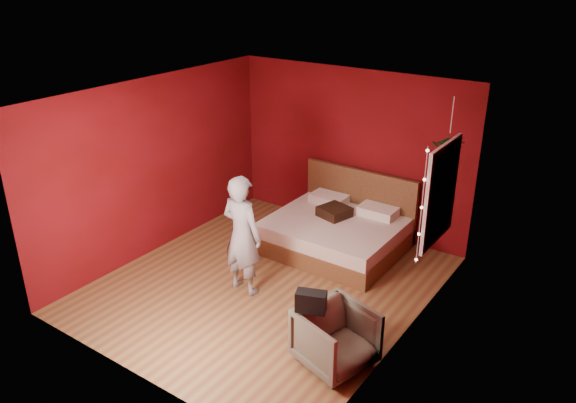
% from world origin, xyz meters
% --- Properties ---
extents(floor, '(4.50, 4.50, 0.00)m').
position_xyz_m(floor, '(0.00, 0.00, 0.00)').
color(floor, brown).
rests_on(floor, ground).
extents(room_walls, '(4.04, 4.54, 2.62)m').
position_xyz_m(room_walls, '(0.00, 0.00, 1.68)').
color(room_walls, maroon).
rests_on(room_walls, ground).
extents(window, '(0.05, 0.97, 1.27)m').
position_xyz_m(window, '(1.97, 0.90, 1.50)').
color(window, white).
rests_on(window, room_walls).
extents(fairy_lights, '(0.04, 0.04, 1.45)m').
position_xyz_m(fairy_lights, '(1.94, 0.38, 1.50)').
color(fairy_lights, silver).
rests_on(fairy_lights, room_walls).
extents(bed, '(1.92, 1.63, 1.06)m').
position_xyz_m(bed, '(0.25, 1.47, 0.28)').
color(bed, brown).
rests_on(bed, ground).
extents(person, '(0.61, 0.41, 1.63)m').
position_xyz_m(person, '(-0.16, -0.29, 0.82)').
color(person, gray).
rests_on(person, ground).
extents(armchair, '(0.93, 0.91, 0.68)m').
position_xyz_m(armchair, '(1.60, -0.89, 0.34)').
color(armchair, '#575745').
rests_on(armchair, ground).
extents(handbag, '(0.36, 0.26, 0.23)m').
position_xyz_m(handbag, '(1.37, -1.04, 0.79)').
color(handbag, black).
rests_on(handbag, armchair).
extents(throw_pillow, '(0.51, 0.51, 0.15)m').
position_xyz_m(throw_pillow, '(0.16, 1.53, 0.55)').
color(throw_pillow, black).
rests_on(throw_pillow, bed).
extents(hanging_plant, '(0.48, 0.44, 0.88)m').
position_xyz_m(hanging_plant, '(1.88, 1.24, 1.94)').
color(hanging_plant, silver).
rests_on(hanging_plant, room_walls).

